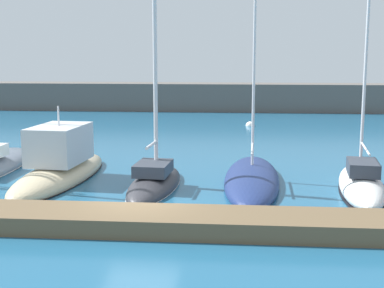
# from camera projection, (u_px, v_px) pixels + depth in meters

# --- Properties ---
(ground_plane) EXTENTS (120.00, 120.00, 0.00)m
(ground_plane) POSITION_uv_depth(u_px,v_px,m) (140.00, 215.00, 18.22)
(ground_plane) COLOR #1E567A
(dock_pier) EXTENTS (38.19, 2.08, 0.58)m
(dock_pier) POSITION_uv_depth(u_px,v_px,m) (131.00, 220.00, 16.72)
(dock_pier) COLOR brown
(dock_pier) RESTS_ON ground_plane
(breakwater_seawall) EXTENTS (108.00, 3.51, 2.62)m
(breakwater_seawall) POSITION_uv_depth(u_px,v_px,m) (205.00, 97.00, 51.90)
(breakwater_seawall) COLOR #5B5651
(breakwater_seawall) RESTS_ON ground_plane
(motorboat_sand_fourth) EXTENTS (3.01, 8.88, 3.63)m
(motorboat_sand_fourth) POSITION_uv_depth(u_px,v_px,m) (60.00, 166.00, 23.34)
(motorboat_sand_fourth) COLOR beige
(motorboat_sand_fourth) RESTS_ON ground_plane
(sailboat_charcoal_fifth) EXTENTS (2.21, 6.21, 13.04)m
(sailboat_charcoal_fifth) POSITION_uv_depth(u_px,v_px,m) (155.00, 180.00, 21.96)
(sailboat_charcoal_fifth) COLOR #2D2D33
(sailboat_charcoal_fifth) RESTS_ON ground_plane
(sailboat_navy_sixth) EXTENTS (2.58, 8.97, 18.87)m
(sailboat_navy_sixth) POSITION_uv_depth(u_px,v_px,m) (252.00, 178.00, 22.72)
(sailboat_navy_sixth) COLOR navy
(sailboat_navy_sixth) RESTS_ON ground_plane
(sailboat_white_seventh) EXTENTS (2.40, 6.70, 13.94)m
(sailboat_white_seventh) POSITION_uv_depth(u_px,v_px,m) (361.00, 183.00, 21.03)
(sailboat_white_seventh) COLOR white
(sailboat_white_seventh) RESTS_ON ground_plane
(mooring_buoy_white) EXTENTS (0.68, 0.68, 0.68)m
(mooring_buoy_white) POSITION_uv_depth(u_px,v_px,m) (250.00, 126.00, 40.88)
(mooring_buoy_white) COLOR white
(mooring_buoy_white) RESTS_ON ground_plane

